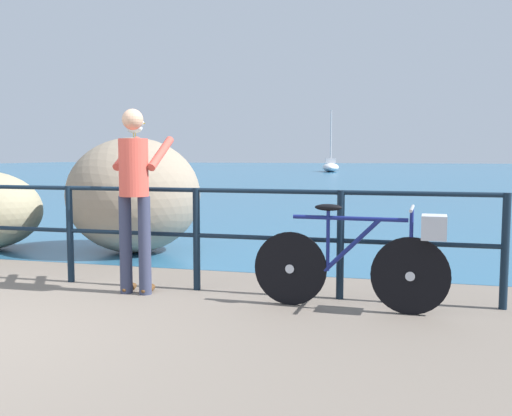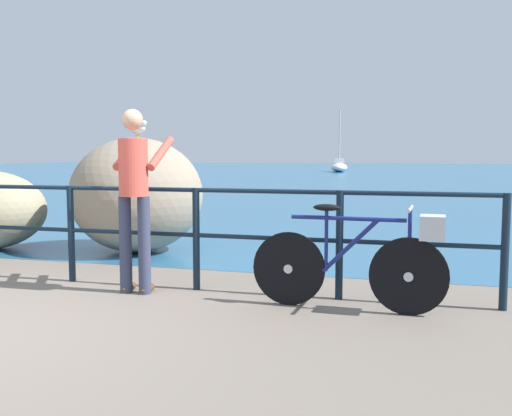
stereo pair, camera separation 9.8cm
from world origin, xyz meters
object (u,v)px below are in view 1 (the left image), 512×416
Objects in this scene: breakwater_boulder_main at (134,195)px; seagull at (135,127)px; bicycle at (366,258)px; sailboat at (331,167)px; person_at_railing at (135,192)px.

breakwater_boulder_main is 5.35× the size of seagull.
sailboat reaches higher than bicycle.
sailboat is at bearing 93.15° from breakwater_boulder_main.
person_at_railing is at bearing -53.03° from seagull.
breakwater_boulder_main is (-1.10, 2.16, -0.20)m from person_at_railing.
breakwater_boulder_main reaches higher than bicycle.
seagull is at bearing -5.78° from sailboat.
person_at_railing reaches higher than bicycle.
person_at_railing is 0.36× the size of sailboat.
bicycle is 4.01m from breakwater_boulder_main.
sailboat is at bearing 103.68° from seagull.
sailboat is (-5.44, 41.00, -0.04)m from bicycle.
bicycle is at bearing -34.08° from breakwater_boulder_main.
bicycle is 4.96× the size of seagull.
seagull is (-3.31, 2.31, 1.26)m from bicycle.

